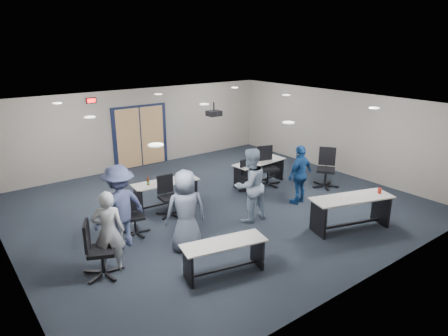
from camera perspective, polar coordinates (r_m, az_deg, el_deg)
floor at (r=10.82m, az=-1.09°, el=-5.34°), size 10.00×10.00×0.00m
back_wall at (r=14.15m, az=-11.98°, el=5.59°), size 10.00×0.04×2.70m
front_wall at (r=7.43m, az=19.87°, el=-6.37°), size 10.00×0.04×2.70m
left_wall at (r=8.61m, az=-29.24°, el=-4.33°), size 0.04×9.00×2.70m
right_wall at (r=13.82m, az=15.94°, el=5.00°), size 0.04×9.00×2.70m
ceiling at (r=10.07m, az=-1.18°, el=8.92°), size 10.00×9.00×0.04m
double_door at (r=14.18m, az=-11.83°, el=4.38°), size 2.00×0.07×2.20m
exit_sign at (r=13.32m, az=-18.46°, el=9.13°), size 0.32×0.07×0.18m
ceiling_projector at (r=10.69m, az=-1.45°, el=7.84°), size 0.35×0.32×0.37m
ceiling_can_lights at (r=10.28m, az=-2.01°, el=8.93°), size 6.24×5.74×0.02m
table_front_left at (r=7.68m, az=-0.01°, el=-11.93°), size 1.70×0.89×0.66m
table_front_right at (r=9.80m, az=17.74°, el=-5.34°), size 2.07×1.22×0.93m
table_back_left at (r=10.68m, az=-8.31°, el=-3.04°), size 1.79×0.75×0.97m
table_back_right at (r=12.27m, az=5.08°, el=-0.08°), size 1.83×0.73×0.73m
chair_back_a at (r=9.32m, az=-12.65°, el=-6.58°), size 0.70×0.70×0.95m
chair_back_b at (r=10.14m, az=-7.84°, el=-4.03°), size 0.69×0.69×1.02m
chair_back_c at (r=11.62m, az=3.74°, el=-1.20°), size 0.64×0.64×0.95m
chair_back_d at (r=12.15m, az=6.31°, el=0.19°), size 0.93×0.93×1.19m
chair_loose_left at (r=7.91m, az=-17.12°, el=-10.94°), size 0.93×0.93×1.11m
chair_loose_right at (r=12.33m, az=14.38°, el=-0.05°), size 1.04×1.04×1.18m
person_gray at (r=7.92m, az=-16.16°, el=-8.72°), size 0.71×0.63×1.63m
person_plaid at (r=8.37m, az=-5.49°, el=-6.09°), size 0.98×0.79×1.76m
person_lightblue at (r=9.66m, az=3.75°, el=-2.46°), size 0.90×0.71×1.83m
person_navy at (r=10.90m, az=10.80°, el=-0.92°), size 1.00×0.52×1.62m
person_back at (r=8.71m, az=-14.67°, el=-5.38°), size 1.29×0.90×1.83m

